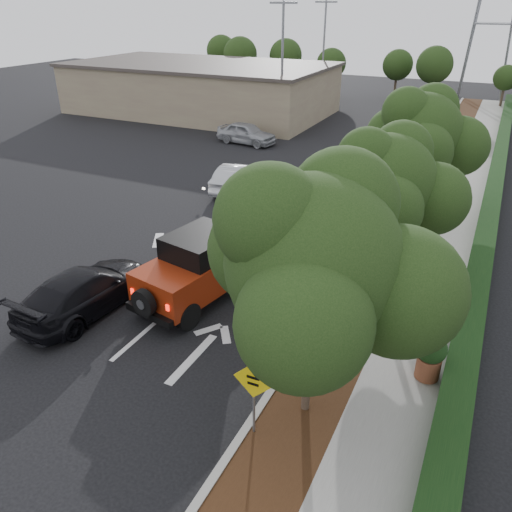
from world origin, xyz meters
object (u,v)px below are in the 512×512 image
Objects in this scene: red_jeep at (201,266)px; silver_suv_ahead at (308,207)px; speed_hump_sign at (254,389)px; black_suv_oncoming at (86,290)px.

silver_suv_ahead is (0.99, 7.54, -0.42)m from red_jeep.
speed_hump_sign is (4.26, -4.71, 0.22)m from red_jeep.
silver_suv_ahead is at bearing 93.13° from red_jeep.
silver_suv_ahead is 12.70m from speed_hump_sign.
black_suv_oncoming is 2.45× the size of speed_hump_sign.
speed_hump_sign is (3.27, -12.25, 0.64)m from silver_suv_ahead.
red_jeep is 6.35m from speed_hump_sign.
red_jeep is 2.33× the size of speed_hump_sign.
silver_suv_ahead is 2.71× the size of speed_hump_sign.
speed_hump_sign is at bearing -87.46° from silver_suv_ahead.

